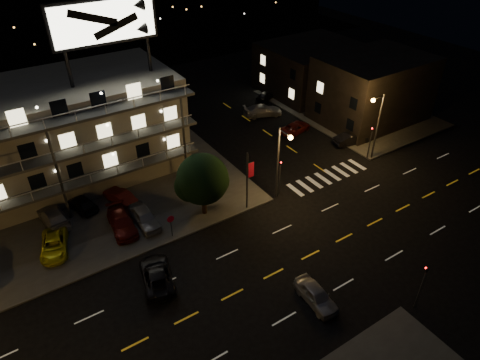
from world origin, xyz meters
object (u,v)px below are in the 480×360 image
lot_car_4 (145,217)px  road_car_east (316,295)px  lot_car_2 (54,245)px  lot_car_7 (53,216)px  tree (202,181)px  road_car_west (157,275)px  side_car_0 (351,139)px

lot_car_4 → road_car_east: (7.37, -15.54, -0.22)m
lot_car_2 → lot_car_7: 4.08m
tree → road_car_west: bearing=-143.2°
lot_car_4 → side_car_0: 27.29m
road_car_east → lot_car_7: bearing=129.0°
side_car_0 → road_car_east: (-19.92, -16.09, -0.02)m
lot_car_7 → road_car_east: size_ratio=1.23×
lot_car_4 → road_car_west: lot_car_4 is taller
road_car_east → lot_car_4: bearing=119.1°
lot_car_7 → lot_car_2: bearing=71.5°
road_car_east → road_car_west: road_car_west is taller
tree → lot_car_7: 14.41m
side_car_0 → lot_car_4: bearing=103.6°
tree → lot_car_4: 6.40m
road_car_east → road_car_west: 12.59m
lot_car_7 → road_car_west: (5.16, -11.95, -0.17)m
lot_car_7 → road_car_east: bearing=119.0°
lot_car_4 → lot_car_7: bearing=144.6°
lot_car_7 → tree: bearing=146.5°
side_car_0 → road_car_west: side_car_0 is taller
lot_car_4 → road_car_west: (-1.92, -7.05, -0.21)m
tree → lot_car_2: 13.96m
side_car_0 → road_car_west: size_ratio=0.86×
side_car_0 → road_car_east: bearing=141.4°
lot_car_7 → side_car_0: 34.64m
road_car_east → tree: bearing=101.7°
lot_car_2 → lot_car_7: lot_car_7 is taller
side_car_0 → road_car_east: size_ratio=1.06×
side_car_0 → road_car_east: side_car_0 is taller
lot_car_2 → lot_car_4: bearing=8.7°
lot_car_4 → side_car_0: bearing=0.4°
lot_car_4 → side_car_0: lot_car_4 is taller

